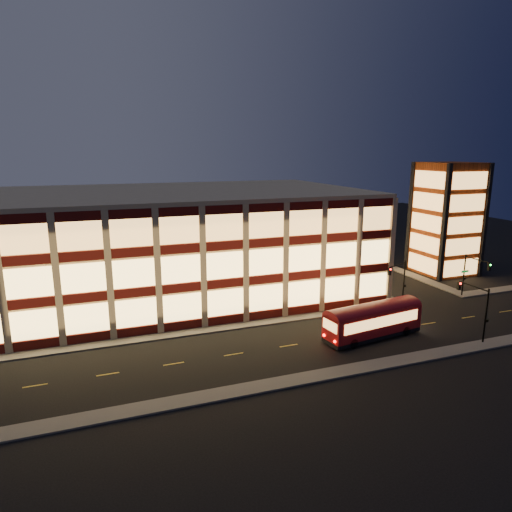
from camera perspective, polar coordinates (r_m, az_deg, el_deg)
name	(u,v)px	position (r m, az deg, el deg)	size (l,w,h in m)	color
ground	(235,330)	(52.36, -2.69, -9.22)	(200.00, 200.00, 0.00)	black
sidewalk_office_south	(207,330)	(52.48, -6.19, -9.15)	(54.00, 2.00, 0.15)	#514F4C
sidewalk_office_east	(337,274)	(76.11, 10.06, -2.19)	(2.00, 30.00, 0.15)	#514F4C
sidewalk_tower_south	(496,290)	(74.75, 27.78, -3.82)	(14.00, 2.00, 0.15)	#514F4C
sidewalk_tower_west	(393,268)	(82.08, 16.72, -1.43)	(2.00, 30.00, 0.15)	#514F4C
sidewalk_near	(280,383)	(41.30, 2.98, -15.57)	(100.00, 2.00, 0.15)	#514F4C
office_building	(178,242)	(65.43, -9.69, 1.78)	(50.45, 30.45, 14.50)	tan
stair_tower	(446,219)	(80.40, 22.70, 4.30)	(8.60, 8.60, 18.00)	#8C3814
traffic_signal_far	(399,276)	(61.25, 17.43, -2.43)	(3.79, 1.87, 6.00)	black
traffic_signal_right	(473,270)	(68.03, 25.45, -1.61)	(1.20, 4.37, 6.00)	black
traffic_signal_near	(476,302)	(54.10, 25.78, -5.17)	(0.32, 4.45, 6.00)	black
trolley_bus	(373,319)	(51.20, 14.41, -7.59)	(11.71, 4.34, 3.87)	maroon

